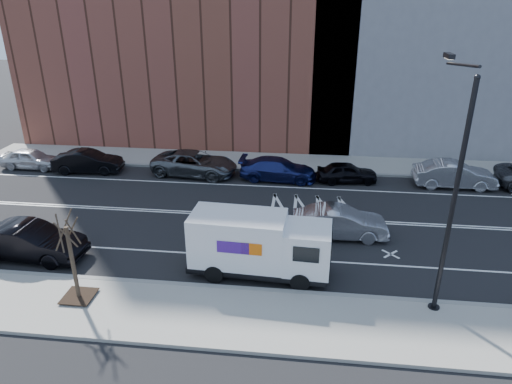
% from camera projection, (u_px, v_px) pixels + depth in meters
% --- Properties ---
extents(ground, '(120.00, 120.00, 0.00)m').
position_uv_depth(ground, '(271.00, 217.00, 25.27)').
color(ground, black).
rests_on(ground, ground).
extents(sidewalk_near, '(44.00, 3.60, 0.15)m').
position_uv_depth(sidewalk_near, '(251.00, 319.00, 17.22)').
color(sidewalk_near, gray).
rests_on(sidewalk_near, ground).
extents(sidewalk_far, '(44.00, 3.60, 0.15)m').
position_uv_depth(sidewalk_far, '(281.00, 162.00, 33.25)').
color(sidewalk_far, gray).
rests_on(sidewalk_far, ground).
extents(curb_near, '(44.00, 0.25, 0.17)m').
position_uv_depth(curb_near, '(256.00, 290.00, 18.86)').
color(curb_near, gray).
rests_on(curb_near, ground).
extents(curb_far, '(44.00, 0.25, 0.17)m').
position_uv_depth(curb_far, '(279.00, 171.00, 31.61)').
color(curb_far, gray).
rests_on(curb_far, ground).
extents(road_markings, '(40.00, 8.60, 0.01)m').
position_uv_depth(road_markings, '(271.00, 217.00, 25.27)').
color(road_markings, white).
rests_on(road_markings, ground).
extents(streetlight, '(0.44, 4.02, 9.34)m').
position_uv_depth(streetlight, '(452.00, 186.00, 16.21)').
color(streetlight, black).
rests_on(streetlight, ground).
extents(street_tree, '(1.20, 1.20, 3.75)m').
position_uv_depth(street_tree, '(74.00, 270.00, 17.78)').
color(street_tree, black).
rests_on(street_tree, ground).
extents(fedex_van, '(6.21, 2.44, 2.79)m').
position_uv_depth(fedex_van, '(258.00, 244.00, 19.59)').
color(fedex_van, black).
rests_on(fedex_van, ground).
extents(far_parked_a, '(4.18, 1.77, 1.41)m').
position_uv_depth(far_parked_a, '(31.00, 159.00, 32.08)').
color(far_parked_a, '#BBBCC0').
rests_on(far_parked_a, ground).
extents(far_parked_b, '(4.74, 1.99, 1.52)m').
position_uv_depth(far_parked_b, '(88.00, 161.00, 31.36)').
color(far_parked_b, black).
rests_on(far_parked_b, ground).
extents(far_parked_c, '(6.03, 3.32, 1.60)m').
position_uv_depth(far_parked_c, '(195.00, 163.00, 30.89)').
color(far_parked_c, '#53575B').
rests_on(far_parked_c, ground).
extents(far_parked_d, '(5.16, 2.31, 1.47)m').
position_uv_depth(far_parked_d, '(278.00, 169.00, 30.06)').
color(far_parked_d, navy).
rests_on(far_parked_d, ground).
extents(far_parked_e, '(4.05, 1.99, 1.33)m').
position_uv_depth(far_parked_e, '(347.00, 172.00, 29.71)').
color(far_parked_e, black).
rests_on(far_parked_e, ground).
extents(far_parked_f, '(5.01, 1.77, 1.65)m').
position_uv_depth(far_parked_f, '(454.00, 175.00, 28.90)').
color(far_parked_f, '#A5A6AA').
rests_on(far_parked_f, ground).
extents(driving_sedan, '(4.81, 1.86, 1.56)m').
position_uv_depth(driving_sedan, '(340.00, 222.00, 22.93)').
color(driving_sedan, '#A1A0A5').
rests_on(driving_sedan, ground).
extents(near_parked_rear_a, '(5.19, 2.07, 1.68)m').
position_uv_depth(near_parked_rear_a, '(29.00, 242.00, 21.05)').
color(near_parked_rear_a, black).
rests_on(near_parked_rear_a, ground).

